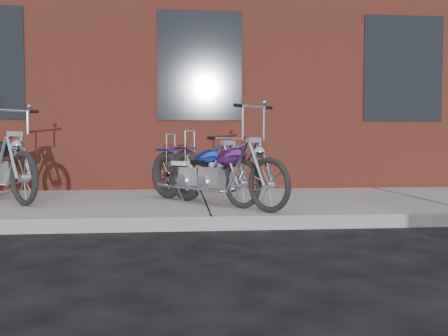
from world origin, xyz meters
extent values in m
plane|color=black|center=(0.00, 0.00, 0.00)|extent=(120.00, 120.00, 0.00)
cube|color=gray|center=(0.00, 1.50, 0.07)|extent=(22.00, 3.00, 0.15)
cube|color=brown|center=(0.00, 8.00, 4.00)|extent=(22.00, 10.00, 8.00)
torus|color=black|center=(-0.16, 1.31, 0.49)|extent=(0.52, 0.63, 0.68)
torus|color=black|center=(0.73, 0.11, 0.46)|extent=(0.42, 0.53, 0.62)
cube|color=#979798|center=(0.20, 0.82, 0.48)|extent=(0.44, 0.46, 0.28)
ellipsoid|color=#602481|center=(0.36, 0.61, 0.76)|extent=(0.51, 0.57, 0.29)
cube|color=black|center=(0.06, 1.02, 0.67)|extent=(0.34, 0.35, 0.06)
cylinder|color=#B2BACB|center=(0.66, 0.21, 0.71)|extent=(0.20, 0.24, 0.51)
cylinder|color=#B2BACB|center=(0.59, 0.30, 1.34)|extent=(0.43, 0.34, 0.03)
cylinder|color=#B2BACB|center=(-0.11, 1.25, 0.85)|extent=(0.03, 0.03, 0.46)
cylinder|color=#B2BACB|center=(0.17, 1.06, 0.36)|extent=(0.55, 0.71, 0.05)
torus|color=black|center=(-0.42, 1.61, 0.48)|extent=(0.51, 0.59, 0.66)
torus|color=black|center=(0.48, 0.49, 0.45)|extent=(0.42, 0.50, 0.59)
cube|color=#979798|center=(-0.05, 1.16, 0.47)|extent=(0.43, 0.44, 0.27)
ellipsoid|color=blue|center=(0.11, 0.96, 0.73)|extent=(0.50, 0.54, 0.28)
cube|color=beige|center=(-0.20, 1.34, 0.65)|extent=(0.33, 0.34, 0.05)
cylinder|color=#B2BACB|center=(0.41, 0.58, 0.69)|extent=(0.19, 0.23, 0.49)
cylinder|color=#B2BACB|center=(0.34, 0.67, 0.98)|extent=(0.41, 0.34, 0.03)
cylinder|color=#B2BACB|center=(-0.37, 1.56, 0.83)|extent=(0.03, 0.03, 0.44)
cylinder|color=#B2BACB|center=(-0.09, 1.38, 0.35)|extent=(0.55, 0.67, 0.04)
torus|color=black|center=(-2.13, 0.96, 0.49)|extent=(0.51, 0.55, 0.68)
ellipsoid|color=black|center=(-2.59, 1.46, 0.82)|extent=(0.59, 0.61, 0.32)
cylinder|color=#B2BACB|center=(-2.22, 1.06, 0.76)|extent=(0.24, 0.25, 0.56)
cylinder|color=#B2BACB|center=(-2.31, 1.16, 1.33)|extent=(0.44, 0.41, 0.03)
camera|label=1|loc=(-0.32, -4.90, 0.92)|focal=38.00mm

